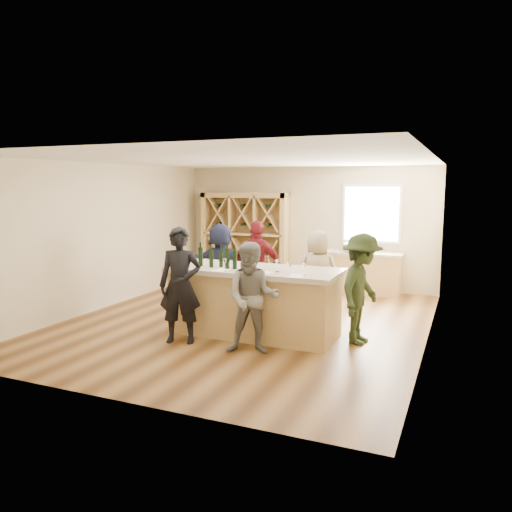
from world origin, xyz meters
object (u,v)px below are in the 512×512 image
at_px(person_server, 361,289).
at_px(person_far_right, 317,274).
at_px(wine_bottle_e, 235,260).
at_px(wine_bottle_c, 221,258).
at_px(wine_bottle_b, 211,259).
at_px(sink, 355,247).
at_px(person_near_right, 253,298).
at_px(person_near_left, 180,285).
at_px(person_far_left, 221,265).
at_px(tasting_counter_base, 254,304).
at_px(wine_bottle_a, 201,257).
at_px(wine_bottle_d, 227,259).
at_px(wine_rack, 245,238).
at_px(wine_bottle_f, 250,261).
at_px(person_far_mid, 258,267).

distance_m(person_server, person_far_right, 1.52).
bearing_deg(person_server, wine_bottle_e, 110.18).
bearing_deg(wine_bottle_c, wine_bottle_b, -143.94).
bearing_deg(sink, person_near_right, -95.65).
xyz_separation_m(person_near_left, person_far_left, (-0.49, 2.29, -0.06)).
distance_m(tasting_counter_base, wine_bottle_b, 1.00).
distance_m(wine_bottle_a, person_far_left, 1.76).
distance_m(wine_bottle_d, person_server, 2.10).
xyz_separation_m(person_near_right, person_far_left, (-1.69, 2.31, 0.03)).
bearing_deg(person_far_right, wine_rack, -67.90).
xyz_separation_m(tasting_counter_base, wine_bottle_a, (-0.88, -0.15, 0.73)).
height_order(wine_bottle_e, person_far_right, person_far_right).
bearing_deg(wine_bottle_e, tasting_counter_base, 38.91).
height_order(wine_rack, person_server, wine_rack).
distance_m(person_near_right, person_far_right, 2.21).
xyz_separation_m(person_server, wine_bottle_f, (-1.60, -0.52, 0.39)).
relative_size(wine_bottle_b, person_near_left, 0.16).
distance_m(sink, person_far_right, 2.45).
bearing_deg(wine_bottle_b, wine_bottle_a, 167.74).
relative_size(person_far_right, wine_bottle_f, 5.32).
bearing_deg(person_near_left, wine_bottle_c, 46.44).
distance_m(person_near_left, person_near_right, 1.20).
distance_m(wine_bottle_b, person_far_right, 2.08).
distance_m(wine_rack, person_near_right, 5.22).
height_order(sink, person_far_mid, person_far_mid).
bearing_deg(wine_bottle_f, person_near_right, -62.19).
bearing_deg(wine_bottle_d, tasting_counter_base, 32.70).
relative_size(wine_bottle_a, wine_bottle_b, 1.08).
distance_m(tasting_counter_base, wine_bottle_e, 0.79).
bearing_deg(tasting_counter_base, person_near_right, -68.35).
relative_size(wine_rack, person_far_mid, 1.27).
height_order(tasting_counter_base, wine_bottle_c, wine_bottle_c).
relative_size(wine_bottle_a, wine_bottle_f, 1.02).
bearing_deg(person_server, wine_bottle_b, 108.12).
height_order(wine_bottle_a, person_near_left, person_near_left).
bearing_deg(wine_bottle_e, person_server, 12.39).
bearing_deg(wine_bottle_e, wine_bottle_a, 176.07).
bearing_deg(wine_bottle_f, wine_rack, 115.20).
bearing_deg(person_far_mid, tasting_counter_base, 110.03).
bearing_deg(person_far_mid, wine_bottle_c, 87.75).
height_order(sink, person_near_right, person_near_right).
xyz_separation_m(wine_bottle_e, person_near_left, (-0.62, -0.61, -0.34)).
distance_m(wine_bottle_b, wine_bottle_d, 0.30).
xyz_separation_m(wine_bottle_b, person_near_left, (-0.21, -0.61, -0.34)).
height_order(wine_bottle_a, person_near_right, person_near_right).
xyz_separation_m(wine_bottle_c, wine_bottle_f, (0.58, -0.19, 0.01)).
xyz_separation_m(wine_rack, person_far_mid, (1.42, -2.57, -0.24)).
distance_m(wine_bottle_d, wine_bottle_f, 0.42).
distance_m(wine_bottle_b, wine_bottle_e, 0.41).
xyz_separation_m(wine_rack, person_far_left, (0.55, -2.38, -0.28)).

